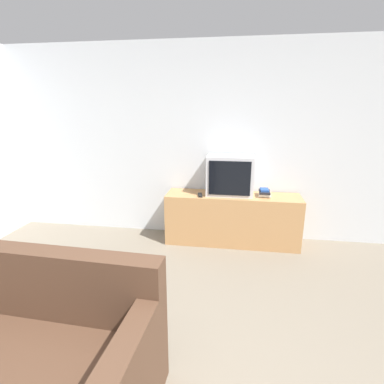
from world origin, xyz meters
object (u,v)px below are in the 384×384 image
object	(u,v)px
book_stack	(265,193)
remote_on_stand	(200,195)
television	(230,175)
tv_stand	(232,219)

from	to	relation	value
book_stack	remote_on_stand	world-z (taller)	book_stack
television	tv_stand	bearing A→B (deg)	-36.50
tv_stand	television	size ratio (longest dim) A/B	2.93
tv_stand	book_stack	distance (m)	0.55
book_stack	television	bearing A→B (deg)	175.46
tv_stand	television	bearing A→B (deg)	143.50
television	book_stack	size ratio (longest dim) A/B	2.74
television	book_stack	world-z (taller)	television
television	book_stack	distance (m)	0.50
television	remote_on_stand	world-z (taller)	television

